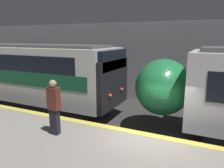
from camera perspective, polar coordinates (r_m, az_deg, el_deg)
The scene contains 3 objects.
ground_plane at distance 8.03m, azimuth 9.59°, elevation -19.43°, with size 120.00×120.00×0.00m, color #33302D.
station_rear_barrier at distance 14.10m, azimuth 18.23°, elevation 4.97°, with size 50.00×0.15×5.17m.
person_waiting at distance 7.27m, azimuth -14.91°, elevation -5.51°, with size 0.38×0.24×1.81m.
Camera 1 is at (1.77, -6.63, 4.17)m, focal length 35.00 mm.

